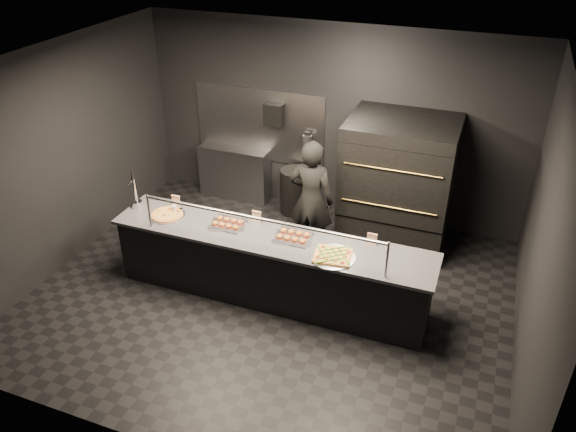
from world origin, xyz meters
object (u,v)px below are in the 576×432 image
(prep_shelf, at_px, (235,173))
(trash_bin, at_px, (294,191))
(slider_tray_a, at_px, (228,224))
(beer_tap, at_px, (136,196))
(slider_tray_b, at_px, (293,237))
(square_pizza, at_px, (333,256))
(worker, at_px, (311,200))
(fire_extinguisher, at_px, (307,148))
(round_pizza, at_px, (167,214))
(towel_dispenser, at_px, (274,114))
(service_counter, at_px, (270,267))
(pizza_oven, at_px, (398,183))

(prep_shelf, relative_size, trash_bin, 1.60)
(slider_tray_a, bearing_deg, beer_tap, -179.92)
(slider_tray_b, bearing_deg, square_pizza, -20.56)
(worker, bearing_deg, prep_shelf, -32.46)
(beer_tap, height_order, trash_bin, beer_tap)
(prep_shelf, xyz_separation_m, fire_extinguisher, (1.25, 0.08, 0.61))
(round_pizza, bearing_deg, beer_tap, 173.33)
(towel_dispenser, distance_m, fire_extinguisher, 0.74)
(service_counter, height_order, round_pizza, service_counter)
(service_counter, relative_size, towel_dispenser, 11.71)
(beer_tap, bearing_deg, fire_extinguisher, 55.70)
(slider_tray_b, bearing_deg, pizza_oven, 63.41)
(round_pizza, height_order, worker, worker)
(towel_dispenser, relative_size, worker, 0.20)
(slider_tray_a, distance_m, slider_tray_b, 0.88)
(round_pizza, bearing_deg, service_counter, 0.12)
(towel_dispenser, bearing_deg, slider_tray_b, -63.09)
(fire_extinguisher, distance_m, trash_bin, 0.73)
(square_pizza, bearing_deg, worker, 118.58)
(service_counter, xyz_separation_m, fire_extinguisher, (-0.35, 2.40, 0.60))
(prep_shelf, distance_m, slider_tray_a, 2.52)
(pizza_oven, distance_m, beer_tap, 3.65)
(slider_tray_a, bearing_deg, worker, 54.86)
(prep_shelf, relative_size, slider_tray_a, 2.42)
(slider_tray_a, bearing_deg, fire_extinguisher, 83.90)
(prep_shelf, xyz_separation_m, slider_tray_a, (1.00, -2.26, 0.50))
(pizza_oven, xyz_separation_m, fire_extinguisher, (-1.55, 0.50, 0.09))
(towel_dispenser, height_order, fire_extinguisher, towel_dispenser)
(slider_tray_a, xyz_separation_m, worker, (0.75, 1.07, -0.06))
(towel_dispenser, distance_m, slider_tray_b, 2.68)
(towel_dispenser, relative_size, slider_tray_b, 0.70)
(fire_extinguisher, bearing_deg, square_pizza, -64.80)
(slider_tray_b, distance_m, square_pizza, 0.61)
(round_pizza, xyz_separation_m, trash_bin, (0.96, 2.19, -0.56))
(fire_extinguisher, height_order, trash_bin, fire_extinguisher)
(beer_tap, distance_m, slider_tray_b, 2.23)
(service_counter, xyz_separation_m, square_pizza, (0.85, -0.15, 0.47))
(trash_bin, bearing_deg, prep_shelf, 172.96)
(round_pizza, relative_size, worker, 0.27)
(beer_tap, bearing_deg, square_pizza, -4.18)
(round_pizza, distance_m, worker, 1.96)
(prep_shelf, bearing_deg, slider_tray_a, -66.17)
(square_pizza, bearing_deg, pizza_oven, 80.31)
(prep_shelf, height_order, fire_extinguisher, fire_extinguisher)
(prep_shelf, xyz_separation_m, towel_dispenser, (0.70, 0.07, 1.10))
(square_pizza, xyz_separation_m, worker, (-0.70, 1.28, -0.06))
(prep_shelf, bearing_deg, worker, -34.21)
(slider_tray_b, distance_m, worker, 1.07)
(slider_tray_a, distance_m, square_pizza, 1.46)
(pizza_oven, bearing_deg, fire_extinguisher, 162.11)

